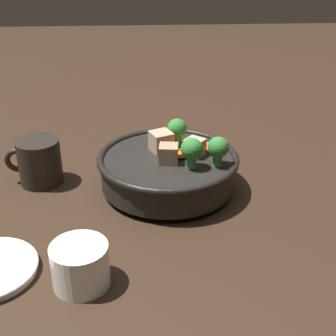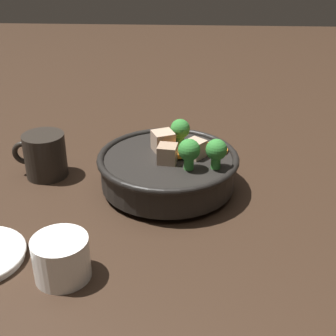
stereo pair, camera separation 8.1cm
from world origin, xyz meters
name	(u,v)px [view 1 (the left image)]	position (x,y,z in m)	size (l,w,h in m)	color
ground_plane	(168,188)	(0.00, 0.00, 0.00)	(3.00, 3.00, 0.00)	black
stirfry_bowl	(169,166)	(0.00, 0.00, 0.04)	(0.24, 0.24, 0.11)	black
tea_cup	(80,265)	(0.13, 0.24, 0.03)	(0.08, 0.08, 0.06)	white
dark_mug	(39,162)	(0.23, -0.04, 0.04)	(0.10, 0.08, 0.08)	black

